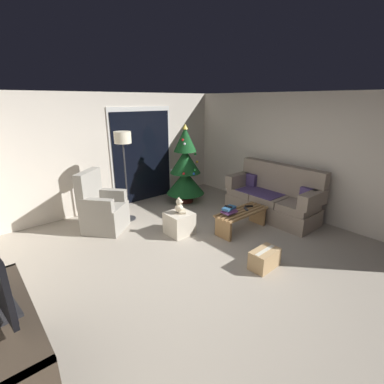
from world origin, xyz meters
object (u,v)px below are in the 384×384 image
object	(u,v)px
couch	(273,198)
floor_lamp	(123,146)
remote_black	(249,206)
teddy_bear_cream	(180,207)
remote_graphite	(246,209)
armchair	(102,209)
ottoman	(179,223)
christmas_tree	(185,169)
coffee_table	(241,217)
book_stack	(229,210)
cell_phone	(228,207)
cardboard_box_taped_mid_floor	(264,259)
media_shelf	(10,360)

from	to	relation	value
couch	floor_lamp	bearing A→B (deg)	143.20
couch	remote_black	size ratio (longest dim) A/B	12.47
teddy_bear_cream	remote_graphite	bearing A→B (deg)	-31.47
remote_graphite	armchair	size ratio (longest dim) A/B	0.14
remote_graphite	teddy_bear_cream	xyz separation A→B (m)	(-1.06, 0.65, 0.12)
armchair	teddy_bear_cream	world-z (taller)	armchair
ottoman	christmas_tree	bearing A→B (deg)	47.02
coffee_table	book_stack	size ratio (longest dim) A/B	3.98
couch	ottoman	world-z (taller)	couch
cell_phone	armchair	xyz separation A→B (m)	(-1.66, 1.66, -0.13)
remote_black	floor_lamp	xyz separation A→B (m)	(-1.63, 1.79, 1.10)
couch	cell_phone	world-z (taller)	couch
coffee_table	teddy_bear_cream	size ratio (longest dim) A/B	3.86
couch	remote_graphite	bearing A→B (deg)	-177.52
remote_black	christmas_tree	distance (m)	1.88
couch	teddy_bear_cream	bearing A→B (deg)	163.00
coffee_table	floor_lamp	world-z (taller)	floor_lamp
floor_lamp	teddy_bear_cream	bearing A→B (deg)	-70.96
remote_graphite	armchair	bearing A→B (deg)	173.56
remote_black	cardboard_box_taped_mid_floor	distance (m)	1.46
media_shelf	cardboard_box_taped_mid_floor	bearing A→B (deg)	-3.93
coffee_table	armchair	size ratio (longest dim) A/B	0.97
cell_phone	cardboard_box_taped_mid_floor	xyz separation A→B (m)	(-0.39, -1.09, -0.39)
remote_black	ottoman	world-z (taller)	remote_black
book_stack	christmas_tree	world-z (taller)	christmas_tree
couch	christmas_tree	world-z (taller)	christmas_tree
coffee_table	cell_phone	size ratio (longest dim) A/B	7.64
armchair	ottoman	size ratio (longest dim) A/B	2.57
coffee_table	remote_graphite	xyz separation A→B (m)	(0.11, -0.01, 0.14)
book_stack	coffee_table	bearing A→B (deg)	-11.18
cell_phone	teddy_bear_cream	bearing A→B (deg)	123.09
remote_graphite	ottoman	bearing A→B (deg)	-177.86
couch	cardboard_box_taped_mid_floor	world-z (taller)	couch
teddy_bear_cream	cardboard_box_taped_mid_floor	size ratio (longest dim) A/B	0.61
cell_phone	media_shelf	xyz separation A→B (m)	(-3.51, -0.88, -0.15)
remote_graphite	teddy_bear_cream	world-z (taller)	teddy_bear_cream
remote_black	remote_graphite	distance (m)	0.17
cell_phone	armchair	world-z (taller)	armchair
couch	media_shelf	distance (m)	4.92
coffee_table	armchair	xyz separation A→B (m)	(-1.95, 1.73, 0.14)
remote_black	teddy_bear_cream	bearing A→B (deg)	96.57
floor_lamp	teddy_bear_cream	xyz separation A→B (m)	(0.41, -1.19, -0.98)
remote_black	floor_lamp	size ratio (longest dim) A/B	0.09
coffee_table	media_shelf	world-z (taller)	media_shelf
remote_black	cell_phone	bearing A→B (deg)	120.35
christmas_tree	media_shelf	distance (m)	4.83
media_shelf	armchair	bearing A→B (deg)	53.74
remote_black	floor_lamp	bearing A→B (deg)	74.97
book_stack	teddy_bear_cream	bearing A→B (deg)	138.56
book_stack	cardboard_box_taped_mid_floor	distance (m)	1.19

